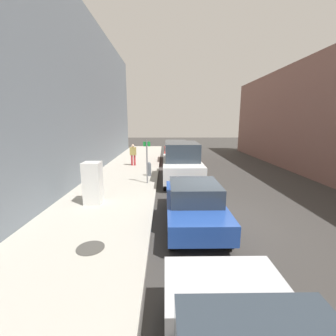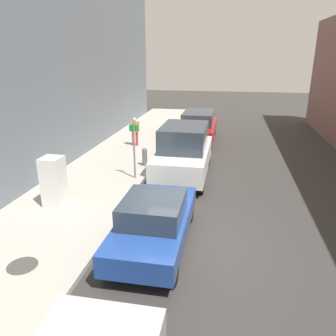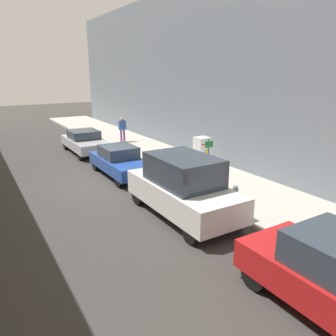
% 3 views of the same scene
% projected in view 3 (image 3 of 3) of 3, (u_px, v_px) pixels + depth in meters
% --- Properties ---
extents(ground_plane, '(80.00, 80.00, 0.00)m').
position_uv_depth(ground_plane, '(108.00, 179.00, 15.35)').
color(ground_plane, '#383533').
extents(sidewalk_slab, '(3.93, 44.00, 0.14)m').
position_uv_depth(sidewalk_slab, '(180.00, 165.00, 17.37)').
color(sidewalk_slab, '#B2ADA0').
rests_on(sidewalk_slab, ground).
extents(building_facade_near, '(1.82, 39.60, 9.57)m').
position_uv_depth(building_facade_near, '(226.00, 73.00, 17.47)').
color(building_facade_near, slate).
rests_on(building_facade_near, ground).
extents(discarded_refrigerator, '(0.65, 0.66, 1.63)m').
position_uv_depth(discarded_refrigerator, '(202.00, 153.00, 16.26)').
color(discarded_refrigerator, white).
rests_on(discarded_refrigerator, sidewalk_slab).
extents(manhole_cover, '(0.70, 0.70, 0.02)m').
position_uv_depth(manhole_cover, '(154.00, 157.00, 18.70)').
color(manhole_cover, '#47443F').
rests_on(manhole_cover, sidewalk_slab).
extents(street_sign_post, '(0.36, 0.07, 2.23)m').
position_uv_depth(street_sign_post, '(208.00, 163.00, 12.83)').
color(street_sign_post, slate).
rests_on(street_sign_post, sidewalk_slab).
extents(fire_hydrant, '(0.22, 0.22, 0.83)m').
position_uv_depth(fire_hydrant, '(235.00, 196.00, 11.77)').
color(fire_hydrant, slate).
rests_on(fire_hydrant, sidewalk_slab).
extents(pedestrian_standing_near, '(0.49, 0.23, 1.71)m').
position_uv_depth(pedestrian_standing_near, '(122.00, 127.00, 22.65)').
color(pedestrian_standing_near, '#7A3D7F').
rests_on(pedestrian_standing_near, sidewalk_slab).
extents(parked_sedan_silver, '(1.86, 4.32, 1.39)m').
position_uv_depth(parked_sedan_silver, '(85.00, 141.00, 20.18)').
color(parked_sedan_silver, silver).
rests_on(parked_sedan_silver, ground).
extents(parked_hatchback_blue, '(1.72, 4.15, 1.43)m').
position_uv_depth(parked_hatchback_blue, '(120.00, 161.00, 15.77)').
color(parked_hatchback_blue, '#23479E').
rests_on(parked_hatchback_blue, ground).
extents(parked_van_white, '(2.02, 4.69, 2.16)m').
position_uv_depth(parked_van_white, '(183.00, 187.00, 11.22)').
color(parked_van_white, silver).
rests_on(parked_van_white, ground).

